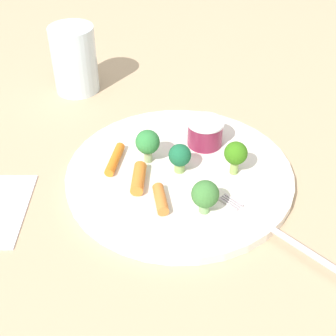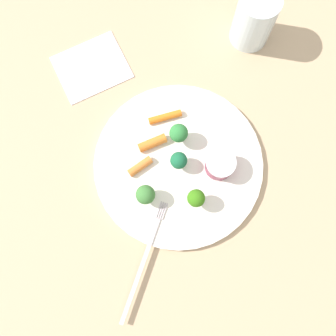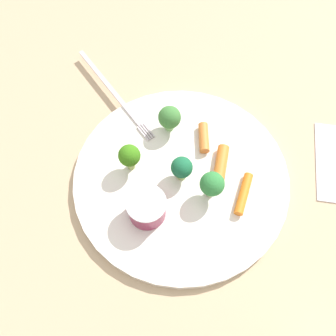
% 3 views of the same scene
% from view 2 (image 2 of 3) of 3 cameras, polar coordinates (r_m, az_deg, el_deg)
% --- Properties ---
extents(ground_plane, '(2.40, 2.40, 0.00)m').
position_cam_2_polar(ground_plane, '(0.66, 1.50, 0.38)').
color(ground_plane, tan).
extents(plate, '(0.28, 0.28, 0.01)m').
position_cam_2_polar(plate, '(0.66, 1.51, 0.50)').
color(plate, silver).
rests_on(plate, ground_plane).
extents(sauce_cup, '(0.05, 0.05, 0.04)m').
position_cam_2_polar(sauce_cup, '(0.64, 7.60, 0.48)').
color(sauce_cup, maroon).
rests_on(sauce_cup, plate).
extents(broccoli_floret_0, '(0.03, 0.03, 0.04)m').
position_cam_2_polar(broccoli_floret_0, '(0.63, 1.68, 1.35)').
color(broccoli_floret_0, '#87A858').
rests_on(broccoli_floret_0, plate).
extents(broccoli_floret_1, '(0.03, 0.03, 0.04)m').
position_cam_2_polar(broccoli_floret_1, '(0.62, -3.32, -3.93)').
color(broccoli_floret_1, '#7FB66A').
rests_on(broccoli_floret_1, plate).
extents(broccoli_floret_2, '(0.03, 0.03, 0.04)m').
position_cam_2_polar(broccoli_floret_2, '(0.61, 4.14, -4.45)').
color(broccoli_floret_2, '#8DAB56').
rests_on(broccoli_floret_2, plate).
extents(broccoli_floret_3, '(0.03, 0.03, 0.05)m').
position_cam_2_polar(broccoli_floret_3, '(0.64, 1.57, 5.11)').
color(broccoli_floret_3, '#95AA74').
rests_on(broccoli_floret_3, plate).
extents(carrot_stick_0, '(0.06, 0.02, 0.01)m').
position_cam_2_polar(carrot_stick_0, '(0.67, -0.43, 7.48)').
color(carrot_stick_0, orange).
rests_on(carrot_stick_0, plate).
extents(carrot_stick_1, '(0.05, 0.03, 0.01)m').
position_cam_2_polar(carrot_stick_1, '(0.65, -4.11, 0.24)').
color(carrot_stick_1, orange).
rests_on(carrot_stick_1, plate).
extents(carrot_stick_2, '(0.05, 0.03, 0.02)m').
position_cam_2_polar(carrot_stick_2, '(0.65, -2.30, 3.69)').
color(carrot_stick_2, orange).
rests_on(carrot_stick_2, plate).
extents(fork, '(0.11, 0.18, 0.00)m').
position_cam_2_polar(fork, '(0.64, -3.50, -13.22)').
color(fork, '#BFB1B7').
rests_on(fork, plate).
extents(drinking_glass, '(0.07, 0.07, 0.11)m').
position_cam_2_polar(drinking_glass, '(0.73, 12.54, 20.51)').
color(drinking_glass, silver).
rests_on(drinking_glass, ground_plane).
extents(napkin, '(0.15, 0.13, 0.00)m').
position_cam_2_polar(napkin, '(0.74, -11.13, 14.32)').
color(napkin, white).
rests_on(napkin, ground_plane).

